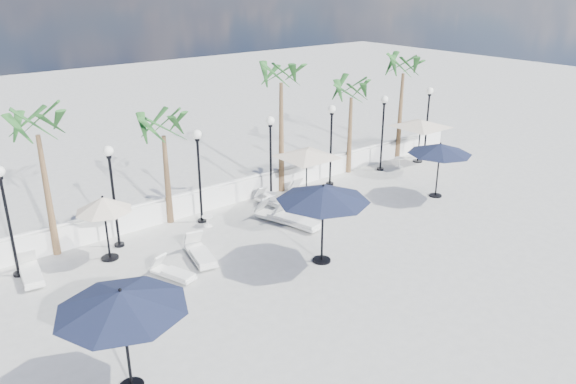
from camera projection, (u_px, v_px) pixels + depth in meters
ground at (380, 255)px, 20.03m from camera, size 100.00×100.00×0.00m
balustrade at (258, 186)px, 25.34m from camera, size 26.00×0.30×1.01m
lamppost_0 at (6, 206)px, 17.80m from camera, size 0.36×0.36×3.84m
lamppost_1 at (112, 183)px, 19.83m from camera, size 0.36×0.36×3.84m
lamppost_2 at (199, 163)px, 21.85m from camera, size 0.36×0.36×3.84m
lamppost_3 at (271, 147)px, 23.88m from camera, size 0.36×0.36×3.84m
lamppost_4 at (331, 134)px, 25.91m from camera, size 0.36×0.36×3.84m
lamppost_5 at (383, 123)px, 27.94m from camera, size 0.36×0.36×3.84m
lamppost_6 at (428, 113)px, 29.96m from camera, size 0.36×0.36×3.84m
palm_0 at (37, 131)px, 18.52m from camera, size 2.60×2.60×5.50m
palm_1 at (163, 132)px, 21.40m from camera, size 2.60×2.60×4.70m
palm_2 at (281, 80)px, 24.22m from camera, size 2.60×2.60×6.10m
palm_3 at (351, 95)px, 27.13m from camera, size 2.60×2.60×4.90m
palm_4 at (403, 71)px, 28.99m from camera, size 2.60×2.60×5.70m
lounger_0 at (31, 272)px, 18.40m from camera, size 0.86×1.96×0.71m
lounger_1 at (200, 253)px, 19.63m from camera, size 1.06×2.07×0.74m
lounger_2 at (173, 272)px, 18.47m from camera, size 1.05×1.72×0.61m
lounger_3 at (271, 200)px, 24.38m from camera, size 0.78×1.70×0.62m
lounger_4 at (279, 215)px, 22.71m from camera, size 1.33×2.23×0.80m
lounger_5 at (297, 220)px, 22.27m from camera, size 1.12×2.22×0.80m
lounger_6 at (307, 194)px, 25.00m from camera, size 0.78×1.92×0.70m
side_table_0 at (208, 220)px, 22.26m from camera, size 0.44×0.44×0.43m
side_table_1 at (270, 198)px, 24.27m from camera, size 0.56×0.56×0.54m
side_table_2 at (399, 162)px, 29.15m from camera, size 0.52×0.52×0.50m
parasol_navy_left at (121, 301)px, 12.74m from camera, size 3.12×3.12×2.76m
parasol_navy_mid at (323, 194)px, 18.71m from camera, size 3.20×3.20×2.87m
parasol_navy_right at (440, 149)px, 24.61m from camera, size 2.82×2.82×2.53m
parasol_cream_sq_a at (307, 150)px, 24.83m from camera, size 4.63×4.63×2.28m
parasol_cream_sq_b at (421, 120)px, 29.30m from camera, size 4.90×4.90×2.46m
parasol_cream_small at (103, 205)px, 19.06m from camera, size 1.95×1.95×2.39m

